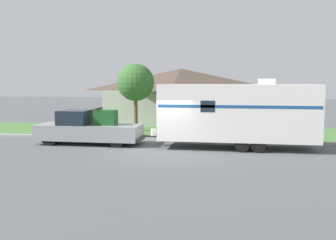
{
  "coord_description": "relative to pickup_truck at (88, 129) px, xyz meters",
  "views": [
    {
      "loc": [
        3.08,
        -17.46,
        3.42
      ],
      "look_at": [
        -0.14,
        1.82,
        1.4
      ],
      "focal_mm": 40.0,
      "sensor_mm": 36.0,
      "label": 1
    }
  ],
  "objects": [
    {
      "name": "curb_strip",
      "position": [
        4.6,
        1.93,
        -0.76
      ],
      "size": [
        80.0,
        0.3,
        0.14
      ],
      "color": "#999993",
      "rests_on": "ground_plane"
    },
    {
      "name": "house_across_street",
      "position": [
        3.58,
        11.67,
        1.49
      ],
      "size": [
        11.99,
        7.99,
        4.48
      ],
      "color": "#B2B2A8",
      "rests_on": "ground_plane"
    },
    {
      "name": "tree_in_yard",
      "position": [
        1.32,
        5.4,
        2.5
      ],
      "size": [
        2.52,
        2.52,
        4.62
      ],
      "color": "brown",
      "rests_on": "ground_plane"
    },
    {
      "name": "pickup_truck",
      "position": [
        0.0,
        0.0,
        0.0
      ],
      "size": [
        5.81,
        1.91,
        2.0
      ],
      "color": "black",
      "rests_on": "ground_plane"
    },
    {
      "name": "ground_plane",
      "position": [
        4.6,
        -1.82,
        -0.83
      ],
      "size": [
        120.0,
        120.0,
        0.0
      ],
      "primitive_type": "plane",
      "color": "#515456"
    },
    {
      "name": "mailbox",
      "position": [
        5.14,
        2.62,
        0.19
      ],
      "size": [
        0.48,
        0.2,
        1.33
      ],
      "color": "brown",
      "rests_on": "ground_plane"
    },
    {
      "name": "travel_trailer",
      "position": [
        8.02,
        -0.0,
        1.03
      ],
      "size": [
        8.81,
        2.4,
        3.56
      ],
      "color": "black",
      "rests_on": "ground_plane"
    },
    {
      "name": "lawn_strip",
      "position": [
        4.6,
        5.58,
        -0.82
      ],
      "size": [
        80.0,
        7.0,
        0.03
      ],
      "color": "#477538",
      "rests_on": "ground_plane"
    }
  ]
}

